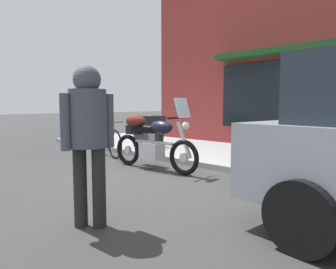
% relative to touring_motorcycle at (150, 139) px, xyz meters
% --- Properties ---
extents(ground_plane, '(80.00, 80.00, 0.00)m').
position_rel_touring_motorcycle_xyz_m(ground_plane, '(0.38, -0.32, -0.61)').
color(ground_plane, '#373737').
extents(touring_motorcycle, '(2.15, 0.62, 1.40)m').
position_rel_touring_motorcycle_xyz_m(touring_motorcycle, '(0.00, 0.00, 0.00)').
color(touring_motorcycle, black).
rests_on(touring_motorcycle, ground_plane).
extents(parked_bicycle, '(1.76, 0.48, 0.94)m').
position_rel_touring_motorcycle_xyz_m(parked_bicycle, '(-1.98, 0.27, -0.23)').
color(parked_bicycle, black).
rests_on(parked_bicycle, ground_plane).
extents(pedestrian_walking, '(0.45, 0.55, 1.68)m').
position_rel_touring_motorcycle_xyz_m(pedestrian_walking, '(1.75, -2.45, 0.45)').
color(pedestrian_walking, black).
rests_on(pedestrian_walking, ground_plane).
extents(sandwich_board_sign, '(0.55, 0.40, 0.85)m').
position_rel_touring_motorcycle_xyz_m(sandwich_board_sign, '(-1.64, 1.65, -0.06)').
color(sandwich_board_sign, black).
rests_on(sandwich_board_sign, sidewalk_curb).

